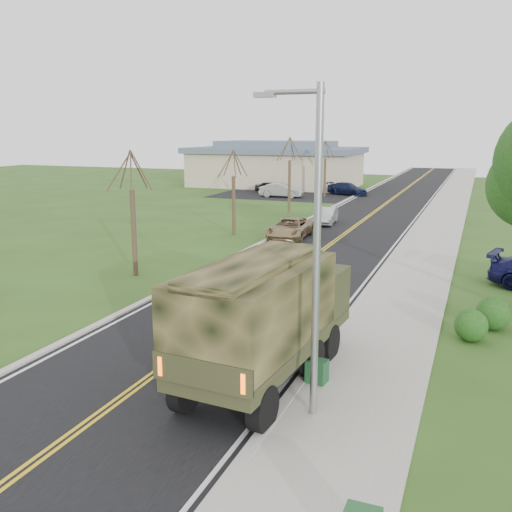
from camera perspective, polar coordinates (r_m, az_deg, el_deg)
The scene contains 18 objects.
ground at distance 17.04m, azimuth -10.56°, elevation -11.88°, with size 160.00×160.00×0.00m, color #2A4517.
road at distance 54.18m, azimuth 12.41°, elevation 4.80°, with size 8.00×120.00×0.01m, color black.
curb_right at distance 53.69m, azimuth 16.79°, elevation 4.55°, with size 0.30×120.00×0.12m, color #9E998E.
sidewalk_right at distance 53.58m, azimuth 18.66°, elevation 4.40°, with size 3.20×120.00×0.10m, color #9E998E.
curb_left at distance 54.98m, azimuth 8.13°, elevation 5.12°, with size 0.30×120.00×0.10m, color #9E998E.
street_light at distance 13.30m, azimuth 5.70°, elevation 1.43°, with size 1.65×0.22×8.00m.
bare_tree_a at distance 28.09m, azimuth -12.16°, elevation 3.30°, with size 1.93×2.26×6.08m.
bare_tree_b at distance 38.58m, azimuth -2.25°, elevation 5.77°, with size 1.83×2.14×5.73m.
bare_tree_c at distance 49.71m, azimuth 3.36°, elevation 7.61°, with size 2.04×2.39×6.42m.
bare_tree_d at distance 61.21m, azimuth 6.91°, elevation 8.24°, with size 1.88×2.20×5.91m.
commercial_building at distance 73.36m, azimuth 2.04°, elevation 9.11°, with size 25.50×21.50×5.65m.
military_truck at distance 15.77m, azimuth 0.96°, elevation -5.54°, with size 3.11×7.49×3.65m.
suv_champagne at distance 37.47m, azimuth 3.42°, elevation 2.79°, with size 2.26×4.90×1.36m, color #917852.
sedan_silver at distance 43.59m, azimuth 7.03°, elevation 4.00°, with size 1.31×3.75×1.24m, color silver.
utility_box_far at distance 16.23m, azimuth 6.12°, elevation -11.36°, with size 0.55×0.45×0.65m, color #174221.
lot_car_dark at distance 65.44m, azimuth 1.49°, elevation 6.89°, with size 1.45×3.61×1.23m, color black.
lot_car_silver at distance 60.86m, azimuth 2.53°, elevation 6.59°, with size 1.59×4.55×1.50m, color #ABAAAF.
lot_car_navy at distance 63.74m, azimuth 9.12°, elevation 6.65°, with size 1.89×4.66×1.35m, color #0E1633.
Camera 1 is at (8.43, -13.07, 6.96)m, focal length 40.00 mm.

